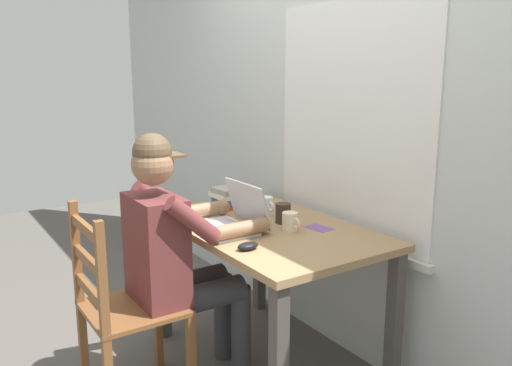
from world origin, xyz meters
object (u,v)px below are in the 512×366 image
Objects in this scene: laptop at (233,219)px; coffee_mug_dark at (283,213)px; seated_person at (177,250)px; desk at (267,246)px; coffee_mug_white at (266,206)px; coffee_mug_spare at (290,222)px; landscape_photo_print at (319,228)px; book_stack_main at (227,197)px; wooden_chair at (122,309)px; computer_mouse at (248,246)px.

laptop is 0.28m from coffee_mug_dark.
desk is at bearing 79.72° from seated_person.
coffee_mug_spare is at bearing -12.10° from coffee_mug_white.
coffee_mug_white reaches higher than landscape_photo_print.
landscape_photo_print is (0.60, 0.17, -0.06)m from book_stack_main.
coffee_mug_spare is 0.16m from landscape_photo_print.
coffee_mug_white is 0.35m from landscape_photo_print.
wooden_chair is at bearing -105.77° from coffee_mug_spare.
wooden_chair reaches higher than book_stack_main.
laptop reaches higher than book_stack_main.
seated_person is 12.51× the size of computer_mouse.
laptop is 1.81× the size of book_stack_main.
computer_mouse is at bearing -23.38° from book_stack_main.
coffee_mug_white is at bearing 176.40° from coffee_mug_dark.
coffee_mug_spare is at bearing 2.72° from book_stack_main.
coffee_mug_dark reaches higher than landscape_photo_print.
wooden_chair is 7.28× the size of landscape_photo_print.
coffee_mug_white is at bearing 167.90° from coffee_mug_spare.
desk is 3.71× the size of laptop.
coffee_mug_white is at bearing 97.88° from seated_person.
landscape_photo_print is (0.26, 0.92, 0.29)m from wooden_chair.
desk is 10.80× the size of coffee_mug_spare.
wooden_chair is 0.65m from computer_mouse.
coffee_mug_white is 0.63× the size of book_stack_main.
desk is 6.71× the size of book_stack_main.
book_stack_main is at bearing 153.24° from laptop.
seated_person reaches higher than wooden_chair.
wooden_chair is 1.00m from landscape_photo_print.
laptop reaches higher than landscape_photo_print.
book_stack_main is at bearing 156.62° from computer_mouse.
coffee_mug_spare is 0.87× the size of landscape_photo_print.
seated_person is 0.36m from wooden_chair.
wooden_chair reaches higher than coffee_mug_white.
coffee_mug_spare is at bearing 74.23° from wooden_chair.
coffee_mug_spare reaches higher than computer_mouse.
seated_person reaches higher than book_stack_main.
book_stack_main is at bearing 178.00° from desk.
wooden_chair is 0.91m from coffee_mug_white.
book_stack_main reaches higher than coffee_mug_spare.
book_stack_main is (-0.39, 0.20, 0.01)m from laptop.
wooden_chair is 2.87× the size of laptop.
laptop reaches higher than wooden_chair.
desk is 10.48× the size of coffee_mug_dark.
laptop is 0.28m from coffee_mug_spare.
coffee_mug_dark is (0.04, 0.28, -0.00)m from laptop.
desk is 12.25× the size of computer_mouse.
desk is at bearing -95.73° from coffee_mug_dark.
book_stack_main is (-0.42, 0.01, 0.17)m from desk.
book_stack_main is 0.63m from landscape_photo_print.
wooden_chair is at bearing -114.07° from landscape_photo_print.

